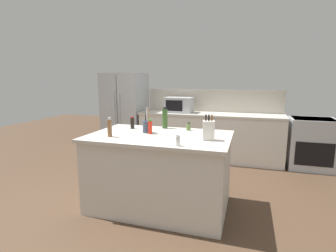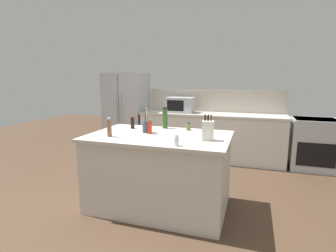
# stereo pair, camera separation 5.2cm
# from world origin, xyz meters

# --- Properties ---
(ground_plane) EXTENTS (14.00, 14.00, 0.00)m
(ground_plane) POSITION_xyz_m (0.00, 0.00, 0.00)
(ground_plane) COLOR #473323
(back_counter_run) EXTENTS (2.85, 0.66, 0.94)m
(back_counter_run) POSITION_xyz_m (0.30, 2.20, 0.47)
(back_counter_run) COLOR beige
(back_counter_run) RESTS_ON ground_plane
(wall_backsplash) EXTENTS (2.81, 0.03, 0.46)m
(wall_backsplash) POSITION_xyz_m (0.30, 2.52, 1.17)
(wall_backsplash) COLOR #B2A899
(wall_backsplash) RESTS_ON back_counter_run
(kitchen_island) EXTENTS (1.73, 1.09, 0.94)m
(kitchen_island) POSITION_xyz_m (0.00, 0.00, 0.47)
(kitchen_island) COLOR beige
(kitchen_island) RESTS_ON ground_plane
(refrigerator) EXTENTS (0.86, 0.75, 1.74)m
(refrigerator) POSITION_xyz_m (-1.59, 2.25, 0.87)
(refrigerator) COLOR #ADB2B7
(refrigerator) RESTS_ON ground_plane
(range_oven) EXTENTS (0.76, 0.65, 0.92)m
(range_oven) POSITION_xyz_m (2.15, 2.20, 0.47)
(range_oven) COLOR #ADB2B7
(range_oven) RESTS_ON ground_plane
(microwave) EXTENTS (0.55, 0.39, 0.31)m
(microwave) POSITION_xyz_m (-0.34, 2.20, 1.09)
(microwave) COLOR #ADB2B7
(microwave) RESTS_ON back_counter_run
(knife_block) EXTENTS (0.15, 0.12, 0.29)m
(knife_block) POSITION_xyz_m (0.62, -0.09, 1.05)
(knife_block) COLOR beige
(knife_block) RESTS_ON kitchen_island
(utensil_crock) EXTENTS (0.12, 0.12, 0.32)m
(utensil_crock) POSITION_xyz_m (-0.20, 0.09, 1.02)
(utensil_crock) COLOR #333D4C
(utensil_crock) RESTS_ON kitchen_island
(soy_sauce_bottle) EXTENTS (0.05, 0.05, 0.17)m
(soy_sauce_bottle) POSITION_xyz_m (-0.49, 0.28, 1.02)
(soy_sauce_bottle) COLOR black
(soy_sauce_bottle) RESTS_ON kitchen_island
(spice_jar_oregano) EXTENTS (0.06, 0.06, 0.11)m
(spice_jar_oregano) POSITION_xyz_m (0.28, 0.39, 0.99)
(spice_jar_oregano) COLOR #567038
(spice_jar_oregano) RESTS_ON kitchen_island
(olive_oil_bottle) EXTENTS (0.07, 0.07, 0.30)m
(olive_oil_bottle) POSITION_xyz_m (-0.07, 0.44, 1.08)
(olive_oil_bottle) COLOR #2D4C1E
(olive_oil_bottle) RESTS_ON kitchen_island
(pepper_grinder) EXTENTS (0.05, 0.05, 0.23)m
(pepper_grinder) POSITION_xyz_m (-0.53, -0.27, 1.05)
(pepper_grinder) COLOR brown
(pepper_grinder) RESTS_ON kitchen_island
(salt_shaker) EXTENTS (0.05, 0.05, 0.12)m
(salt_shaker) POSITION_xyz_m (0.35, -0.45, 0.99)
(salt_shaker) COLOR silver
(salt_shaker) RESTS_ON kitchen_island
(hot_sauce_bottle) EXTENTS (0.05, 0.05, 0.18)m
(hot_sauce_bottle) POSITION_xyz_m (-0.13, 0.02, 1.03)
(hot_sauce_bottle) COLOR red
(hot_sauce_bottle) RESTS_ON kitchen_island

